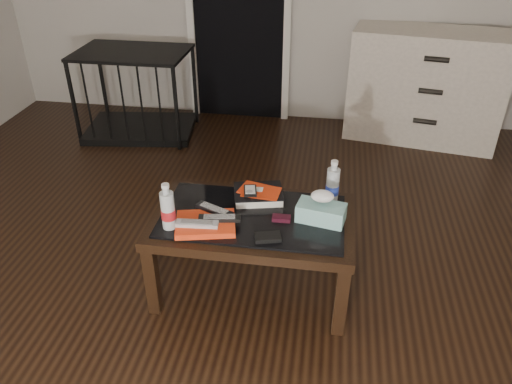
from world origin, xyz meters
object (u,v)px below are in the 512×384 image
textbook (258,194)px  water_bottle_left (168,206)px  dresser (425,86)px  coffee_table (253,226)px  tissue_box (321,213)px  water_bottle_right (333,182)px  pet_crate (139,107)px

textbook → water_bottle_left: bearing=-152.9°
dresser → water_bottle_left: size_ratio=5.32×
coffee_table → tissue_box: size_ratio=4.35×
dresser → tissue_box: size_ratio=5.50×
water_bottle_left → water_bottle_right: same height
water_bottle_right → pet_crate: bearing=135.9°
textbook → tissue_box: (0.33, -0.15, 0.02)m
pet_crate → textbook: size_ratio=3.88×
pet_crate → textbook: pet_crate is taller
tissue_box → pet_crate: bearing=142.9°
water_bottle_left → water_bottle_right: bearing=24.4°
coffee_table → water_bottle_right: (0.38, 0.18, 0.18)m
pet_crate → water_bottle_left: (0.91, -1.96, 0.35)m
water_bottle_left → tissue_box: bearing=13.1°
coffee_table → dresser: size_ratio=0.79×
water_bottle_right → tissue_box: 0.20m
water_bottle_left → tissue_box: 0.73m
water_bottle_left → water_bottle_right: (0.76, 0.34, 0.00)m
water_bottle_right → dresser: bearing=69.3°
water_bottle_left → pet_crate: bearing=114.9°
dresser → textbook: (-1.09, -1.91, 0.03)m
pet_crate → water_bottle_left: pet_crate is taller
coffee_table → water_bottle_left: 0.45m
textbook → water_bottle_right: water_bottle_right is taller
dresser → water_bottle_left: dresser is taller
pet_crate → tissue_box: pet_crate is taller
dresser → textbook: 2.20m
dresser → pet_crate: bearing=-164.0°
coffee_table → dresser: 2.34m
pet_crate → water_bottle_left: bearing=-72.5°
coffee_table → tissue_box: (0.33, 0.01, 0.11)m
textbook → tissue_box: bearing=-37.4°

